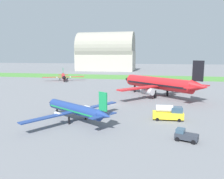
% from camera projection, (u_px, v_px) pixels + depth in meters
% --- Properties ---
extents(ground_plane, '(600.00, 600.00, 0.00)m').
position_uv_depth(ground_plane, '(111.00, 104.00, 63.32)').
color(ground_plane, slate).
extents(grass_taxiway_strip, '(360.00, 28.00, 0.08)m').
position_uv_depth(grass_taxiway_strip, '(137.00, 77.00, 140.50)').
color(grass_taxiway_strip, '#478438').
rests_on(grass_taxiway_strip, ground_plane).
extents(airplane_midfield_jet, '(29.26, 28.59, 12.46)m').
position_uv_depth(airplane_midfield_jet, '(159.00, 84.00, 74.49)').
color(airplane_midfield_jet, red).
rests_on(airplane_midfield_jet, ground_plane).
extents(airplane_foreground_turboprop, '(18.74, 21.47, 7.27)m').
position_uv_depth(airplane_foreground_turboprop, '(75.00, 109.00, 46.82)').
color(airplane_foreground_turboprop, navy).
rests_on(airplane_foreground_turboprop, ground_plane).
extents(airplane_taxiing_turboprop, '(20.77, 18.05, 6.71)m').
position_uv_depth(airplane_taxiing_turboprop, '(64.00, 76.00, 121.80)').
color(airplane_taxiing_turboprop, red).
rests_on(airplane_taxiing_turboprop, ground_plane).
extents(pushback_tug_near_gate, '(3.99, 2.97, 1.95)m').
position_uv_depth(pushback_tug_near_gate, '(185.00, 135.00, 36.31)').
color(pushback_tug_near_gate, '#2D333D').
rests_on(pushback_tug_near_gate, ground_plane).
extents(fuel_truck_by_runway, '(6.61, 2.91, 3.29)m').
position_uv_depth(fuel_truck_by_runway, '(168.00, 113.00, 47.97)').
color(fuel_truck_by_runway, yellow).
rests_on(fuel_truck_by_runway, ground_plane).
extents(hangar_distant, '(51.20, 28.54, 34.49)m').
position_uv_depth(hangar_distant, '(106.00, 53.00, 200.72)').
color(hangar_distant, '#B2AD9E').
rests_on(hangar_distant, ground_plane).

